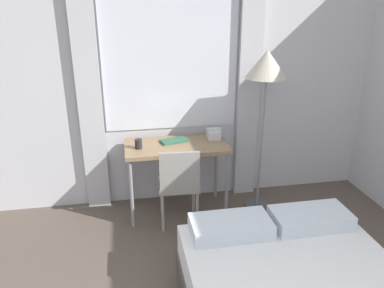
{
  "coord_description": "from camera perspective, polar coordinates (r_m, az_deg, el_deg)",
  "views": [
    {
      "loc": [
        -0.57,
        -0.62,
        2.16
      ],
      "look_at": [
        0.01,
        2.51,
        0.93
      ],
      "focal_mm": 35.0,
      "sensor_mm": 36.0,
      "label": 1
    }
  ],
  "objects": [
    {
      "name": "mug",
      "position": [
        3.74,
        -8.16,
        0.01
      ],
      "size": [
        0.07,
        0.07,
        0.1
      ],
      "color": "#262628",
      "rests_on": "desk"
    },
    {
      "name": "standing_lamp",
      "position": [
        3.77,
        11.26,
        10.73
      ],
      "size": [
        0.42,
        0.42,
        1.71
      ],
      "color": "#4C4C51",
      "rests_on": "ground_plane"
    },
    {
      "name": "wall_back_with_window",
      "position": [
        4.0,
        -2.21,
        9.56
      ],
      "size": [
        5.33,
        0.13,
        2.7
      ],
      "color": "silver",
      "rests_on": "ground_plane"
    },
    {
      "name": "book",
      "position": [
        3.89,
        -2.72,
        0.52
      ],
      "size": [
        0.3,
        0.21,
        0.02
      ],
      "rotation": [
        0.0,
        0.0,
        0.25
      ],
      "color": "#33664C",
      "rests_on": "desk"
    },
    {
      "name": "desk",
      "position": [
        3.85,
        -2.38,
        -1.1
      ],
      "size": [
        1.05,
        0.54,
        0.78
      ],
      "color": "#937551",
      "rests_on": "ground_plane"
    },
    {
      "name": "telephone",
      "position": [
        3.97,
        3.32,
        1.54
      ],
      "size": [
        0.15,
        0.16,
        0.12
      ],
      "color": "silver",
      "rests_on": "desk"
    },
    {
      "name": "desk_chair",
      "position": [
        3.7,
        -2.01,
        -5.67
      ],
      "size": [
        0.43,
        0.43,
        0.84
      ],
      "rotation": [
        0.0,
        0.0,
        -0.08
      ],
      "color": "gray",
      "rests_on": "ground_plane"
    }
  ]
}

